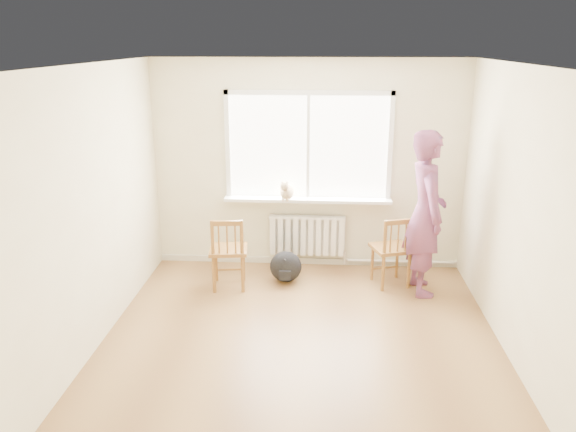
% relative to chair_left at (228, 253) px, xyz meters
% --- Properties ---
extents(floor, '(4.50, 4.50, 0.00)m').
position_rel_chair_left_xyz_m(floor, '(0.92, -1.40, -0.46)').
color(floor, olive).
rests_on(floor, ground).
extents(ceiling, '(4.50, 4.50, 0.00)m').
position_rel_chair_left_xyz_m(ceiling, '(0.92, -1.40, 2.24)').
color(ceiling, white).
rests_on(ceiling, back_wall).
extents(back_wall, '(4.00, 0.01, 2.70)m').
position_rel_chair_left_xyz_m(back_wall, '(0.92, 0.85, 0.89)').
color(back_wall, beige).
rests_on(back_wall, ground).
extents(window, '(2.12, 0.05, 1.42)m').
position_rel_chair_left_xyz_m(window, '(0.92, 0.83, 1.20)').
color(window, white).
rests_on(window, back_wall).
extents(windowsill, '(2.15, 0.22, 0.04)m').
position_rel_chair_left_xyz_m(windowsill, '(0.92, 0.74, 0.47)').
color(windowsill, white).
rests_on(windowsill, back_wall).
extents(radiator, '(1.00, 0.12, 0.55)m').
position_rel_chair_left_xyz_m(radiator, '(0.92, 0.76, -0.02)').
color(radiator, white).
rests_on(radiator, back_wall).
extents(heating_pipe, '(1.40, 0.04, 0.04)m').
position_rel_chair_left_xyz_m(heating_pipe, '(2.17, 0.79, -0.38)').
color(heating_pipe, silver).
rests_on(heating_pipe, back_wall).
extents(baseboard, '(4.00, 0.03, 0.08)m').
position_rel_chair_left_xyz_m(baseboard, '(0.92, 0.84, -0.42)').
color(baseboard, beige).
rests_on(baseboard, ground).
extents(chair_left, '(0.49, 0.47, 0.91)m').
position_rel_chair_left_xyz_m(chair_left, '(0.00, 0.00, 0.00)').
color(chair_left, '#94612B').
rests_on(chair_left, floor).
extents(chair_right, '(0.55, 0.54, 0.89)m').
position_rel_chair_left_xyz_m(chair_right, '(1.98, 0.20, -0.01)').
color(chair_right, '#94612B').
rests_on(chair_right, floor).
extents(person, '(0.54, 0.76, 1.95)m').
position_rel_chair_left_xyz_m(person, '(2.32, 0.09, 0.52)').
color(person, '#CE4457').
rests_on(person, floor).
extents(cat, '(0.23, 0.42, 0.28)m').
position_rel_chair_left_xyz_m(cat, '(0.66, 0.66, 0.61)').
color(cat, beige).
rests_on(cat, windowsill).
extents(backpack, '(0.46, 0.40, 0.40)m').
position_rel_chair_left_xyz_m(backpack, '(0.67, 0.24, -0.26)').
color(backpack, black).
rests_on(backpack, floor).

